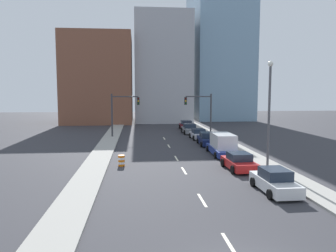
{
  "coord_description": "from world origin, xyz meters",
  "views": [
    {
      "loc": [
        -3.81,
        -10.66,
        6.28
      ],
      "look_at": [
        0.09,
        29.54,
        2.2
      ],
      "focal_mm": 35.0,
      "sensor_mm": 36.0,
      "label": 1
    }
  ],
  "objects": [
    {
      "name": "sidewalk_left",
      "position": [
        -7.39,
        44.27,
        0.07
      ],
      "size": [
        2.27,
        88.55,
        0.15
      ],
      "color": "#9E9B93",
      "rests_on": "ground"
    },
    {
      "name": "sidewalk_right",
      "position": [
        7.39,
        44.27,
        0.07
      ],
      "size": [
        2.27,
        88.55,
        0.15
      ],
      "color": "#9E9B93",
      "rests_on": "ground"
    },
    {
      "name": "lane_stripe_at_2m",
      "position": [
        0.0,
        2.0,
        0.0
      ],
      "size": [
        0.16,
        2.4,
        0.01
      ],
      "primitive_type": "cube",
      "color": "beige",
      "rests_on": "ground"
    },
    {
      "name": "lane_stripe_at_8m",
      "position": [
        0.0,
        7.77,
        0.0
      ],
      "size": [
        0.16,
        2.4,
        0.01
      ],
      "primitive_type": "cube",
      "color": "beige",
      "rests_on": "ground"
    },
    {
      "name": "lane_stripe_at_15m",
      "position": [
        0.0,
        15.14,
        0.0
      ],
      "size": [
        0.16,
        2.4,
        0.01
      ],
      "primitive_type": "cube",
      "color": "beige",
      "rests_on": "ground"
    },
    {
      "name": "lane_stripe_at_20m",
      "position": [
        0.0,
        20.22,
        0.0
      ],
      "size": [
        0.16,
        2.4,
        0.01
      ],
      "primitive_type": "cube",
      "color": "beige",
      "rests_on": "ground"
    },
    {
      "name": "lane_stripe_at_28m",
      "position": [
        0.0,
        27.54,
        0.0
      ],
      "size": [
        0.16,
        2.4,
        0.01
      ],
      "primitive_type": "cube",
      "color": "beige",
      "rests_on": "ground"
    },
    {
      "name": "lane_stripe_at_34m",
      "position": [
        0.0,
        34.15,
        0.0
      ],
      "size": [
        0.16,
        2.4,
        0.01
      ],
      "primitive_type": "cube",
      "color": "beige",
      "rests_on": "ground"
    },
    {
      "name": "building_brick_left",
      "position": [
        -11.71,
        61.35,
        9.19
      ],
      "size": [
        14.0,
        16.0,
        18.38
      ],
      "color": "brown",
      "rests_on": "ground"
    },
    {
      "name": "building_office_center",
      "position": [
        1.93,
        65.35,
        11.53
      ],
      "size": [
        12.0,
        20.0,
        23.07
      ],
      "color": "#A8A8AD",
      "rests_on": "ground"
    },
    {
      "name": "building_glass_right",
      "position": [
        16.35,
        69.35,
        18.06
      ],
      "size": [
        13.0,
        20.0,
        36.12
      ],
      "color": "#7A9EB7",
      "rests_on": "ground"
    },
    {
      "name": "traffic_signal_left",
      "position": [
        -6.12,
        35.93,
        3.98
      ],
      "size": [
        4.01,
        0.35,
        6.18
      ],
      "color": "#38383D",
      "rests_on": "ground"
    },
    {
      "name": "traffic_signal_right",
      "position": [
        5.85,
        35.93,
        3.98
      ],
      "size": [
        4.01,
        0.35,
        6.18
      ],
      "color": "#38383D",
      "rests_on": "ground"
    },
    {
      "name": "traffic_barrel",
      "position": [
        -5.12,
        17.31,
        0.47
      ],
      "size": [
        0.56,
        0.56,
        0.95
      ],
      "color": "orange",
      "rests_on": "ground"
    },
    {
      "name": "street_lamp",
      "position": [
        7.21,
        15.6,
        5.12
      ],
      "size": [
        0.44,
        0.44,
        8.89
      ],
      "color": "#4C4C51",
      "rests_on": "ground"
    },
    {
      "name": "sedan_white",
      "position": [
        4.91,
        8.88,
        0.68
      ],
      "size": [
        2.08,
        4.44,
        1.52
      ],
      "rotation": [
        0.0,
        0.0,
        0.01
      ],
      "color": "silver",
      "rests_on": "ground"
    },
    {
      "name": "sedan_red",
      "position": [
        4.55,
        15.03,
        0.65
      ],
      "size": [
        2.28,
        4.28,
        1.41
      ],
      "rotation": [
        0.0,
        0.0,
        0.04
      ],
      "color": "red",
      "rests_on": "ground"
    },
    {
      "name": "box_truck_blue",
      "position": [
        4.89,
        21.49,
        1.03
      ],
      "size": [
        2.54,
        6.21,
        2.18
      ],
      "rotation": [
        0.0,
        0.0,
        -0.02
      ],
      "color": "navy",
      "rests_on": "ground"
    },
    {
      "name": "sedan_navy",
      "position": [
        4.75,
        27.95,
        0.7
      ],
      "size": [
        2.32,
        4.83,
        1.54
      ],
      "rotation": [
        0.0,
        0.0,
        -0.04
      ],
      "color": "#141E47",
      "rests_on": "ground"
    },
    {
      "name": "sedan_silver",
      "position": [
        4.65,
        33.21,
        0.65
      ],
      "size": [
        2.16,
        4.3,
        1.41
      ],
      "rotation": [
        0.0,
        0.0,
        0.03
      ],
      "color": "#B2B2BC",
      "rests_on": "ground"
    },
    {
      "name": "sedan_gray",
      "position": [
        4.4,
        39.37,
        0.71
      ],
      "size": [
        2.23,
        4.75,
        1.54
      ],
      "rotation": [
        0.0,
        0.0,
        0.01
      ],
      "color": "slate",
      "rests_on": "ground"
    },
    {
      "name": "sedan_maroon",
      "position": [
        4.79,
        45.23,
        0.71
      ],
      "size": [
        2.18,
        4.63,
        1.54
      ],
      "rotation": [
        0.0,
        0.0,
        -0.01
      ],
      "color": "maroon",
      "rests_on": "ground"
    }
  ]
}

